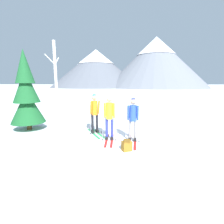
{
  "coord_description": "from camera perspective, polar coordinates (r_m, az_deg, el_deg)",
  "views": [
    {
      "loc": [
        0.69,
        -6.9,
        2.34
      ],
      "look_at": [
        0.19,
        0.36,
        1.05
      ],
      "focal_mm": 26.73,
      "sensor_mm": 36.0,
      "label": 1
    }
  ],
  "objects": [
    {
      "name": "ground_plane",
      "position": [
        7.32,
        -1.7,
        -8.6
      ],
      "size": [
        400.0,
        400.0,
        0.0
      ],
      "primitive_type": "plane",
      "color": "white"
    },
    {
      "name": "skier_in_orange",
      "position": [
        7.7,
        -5.97,
        0.15
      ],
      "size": [
        1.04,
        1.57,
        1.83
      ],
      "color": "green",
      "rests_on": "ground"
    },
    {
      "name": "backpack_on_snow_front",
      "position": [
        5.91,
        5.05,
        -11.36
      ],
      "size": [
        0.39,
        0.35,
        0.38
      ],
      "color": "#99661E",
      "rests_on": "ground"
    },
    {
      "name": "skier_in_yellow",
      "position": [
        6.73,
        -0.91,
        -1.02
      ],
      "size": [
        0.61,
        1.57,
        1.86
      ],
      "color": "red",
      "rests_on": "ground"
    },
    {
      "name": "mountain_ridge_distant",
      "position": [
        81.35,
        5.77,
        15.8
      ],
      "size": [
        72.74,
        49.32,
        22.27
      ],
      "color": "slate",
      "rests_on": "ground"
    },
    {
      "name": "birch_tree_tall",
      "position": [
        10.48,
        -18.63,
        9.83
      ],
      "size": [
        0.5,
        1.01,
        4.7
      ],
      "color": "silver",
      "rests_on": "ground"
    },
    {
      "name": "pine_tree_near",
      "position": [
        9.15,
        -27.23,
        5.47
      ],
      "size": [
        1.62,
        1.62,
        3.91
      ],
      "color": "#51381E",
      "rests_on": "ground"
    },
    {
      "name": "skier_in_blue",
      "position": [
        6.66,
        7.13,
        -1.91
      ],
      "size": [
        0.61,
        1.76,
        1.76
      ],
      "color": "red",
      "rests_on": "ground"
    }
  ]
}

